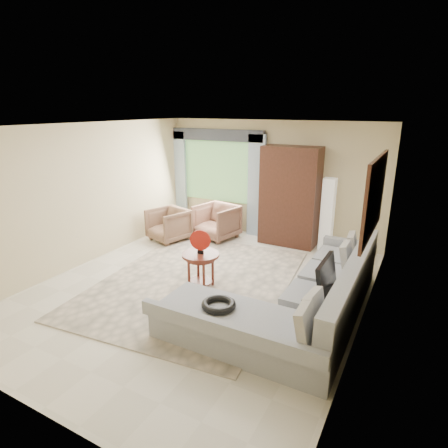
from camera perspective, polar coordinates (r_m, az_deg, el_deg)
The scene contains 17 objects.
ground at distance 6.29m, azimuth -3.58°, elevation -9.69°, with size 6.00×6.00×0.00m, color silver.
area_rug at distance 6.49m, azimuth -4.29°, elevation -8.71°, with size 3.00×4.00×0.02m, color beige.
sectional_sofa at distance 5.37m, azimuth 12.04°, elevation -11.71°, with size 2.30×3.46×0.90m.
tv_screen at distance 5.16m, azimuth 15.36°, elevation -7.77°, with size 0.06×0.74×0.48m, color black.
garden_hose at distance 4.69m, azimuth -0.82°, elevation -12.17°, with size 0.43×0.43×0.09m, color black.
coffee_table at distance 6.16m, azimuth -3.55°, elevation -7.00°, with size 0.60×0.60×0.60m.
red_disc at distance 5.97m, azimuth -3.64°, elevation -2.47°, with size 0.34×0.34×0.03m, color #AB1B11.
armchair_left at distance 8.39m, azimuth -8.45°, elevation -0.12°, with size 0.77×0.79×0.72m, color brown.
armchair_right at distance 8.43m, azimuth -1.14°, elevation 0.35°, with size 0.82×0.85×0.77m, color #8F654E.
potted_plant at distance 9.38m, azimuth -7.39°, elevation 1.31°, with size 0.50×0.44×0.56m, color #999999.
armoire at distance 8.04m, azimuth 10.00°, elevation 4.14°, with size 1.20×0.55×2.10m, color #321A10.
floor_lamp at distance 7.97m, azimuth 15.47°, elevation 1.41°, with size 0.24×0.24×1.50m, color silver.
window at distance 8.96m, azimuth -1.01°, elevation 8.04°, with size 1.80×0.04×1.40m, color #669E59.
curtain_left at distance 9.48m, azimuth -6.85°, elevation 6.91°, with size 0.40×0.08×2.30m, color #9EB7CC.
curtain_right at distance 8.47m, azimuth 4.92°, elevation 5.70°, with size 0.40×0.08×2.30m, color #9EB7CC.
valance at distance 8.80m, azimuth -1.27°, elevation 13.44°, with size 2.40×0.12×0.26m, color #1E232D.
wall_mirror at distance 5.22m, azimuth 21.92°, elevation 3.86°, with size 0.05×1.70×1.05m.
Camera 1 is at (3.00, -4.72, 2.86)m, focal length 30.00 mm.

